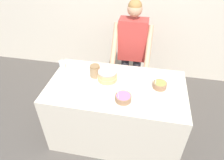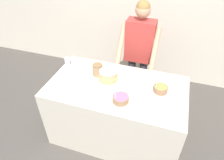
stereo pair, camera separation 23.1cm
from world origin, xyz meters
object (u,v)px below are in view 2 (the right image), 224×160
person_baker (139,48)px  drinking_glass (67,62)px  cake (108,78)px  ceramic_plate (164,116)px  frosting_bowl_purple (121,99)px  frosting_bowl_olive (161,89)px  stoneware_jar (98,70)px

person_baker → drinking_glass: size_ratio=14.49×
drinking_glass → person_baker: bearing=34.3°
cake → ceramic_plate: cake is taller
frosting_bowl_purple → ceramic_plate: bearing=-9.4°
frosting_bowl_purple → ceramic_plate: size_ratio=0.81×
person_baker → frosting_bowl_olive: bearing=-60.9°
person_baker → ceramic_plate: size_ratio=6.99×
person_baker → frosting_bowl_olive: (0.42, -0.75, -0.08)m
person_baker → ceramic_plate: bearing=-65.9°
drinking_glass → ceramic_plate: 1.48m
stoneware_jar → ceramic_plate: bearing=-27.2°
cake → stoneware_jar: (-0.19, 0.13, -0.01)m
person_baker → frosting_bowl_purple: bearing=-88.6°
frosting_bowl_purple → stoneware_jar: frosting_bowl_purple is taller
frosting_bowl_olive → stoneware_jar: bearing=174.3°
ceramic_plate → stoneware_jar: 1.02m
frosting_bowl_purple → drinking_glass: 1.01m
drinking_glass → stoneware_jar: stoneware_jar is taller
ceramic_plate → frosting_bowl_olive: bearing=103.3°
frosting_bowl_purple → ceramic_plate: (0.48, -0.08, -0.03)m
frosting_bowl_olive → stoneware_jar: (-0.81, 0.08, 0.04)m
frosting_bowl_purple → frosting_bowl_olive: size_ratio=1.07×
frosting_bowl_olive → cake: bearing=-175.3°
person_baker → cake: bearing=-104.3°
person_baker → cake: (-0.20, -0.80, -0.03)m
person_baker → drinking_glass: 1.05m
cake → frosting_bowl_olive: cake is taller
person_baker → frosting_bowl_purple: person_baker is taller
cake → ceramic_plate: (0.71, -0.33, -0.08)m
drinking_glass → stoneware_jar: size_ratio=0.74×
frosting_bowl_olive → drinking_glass: 1.30m
cake → drinking_glass: size_ratio=2.41×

